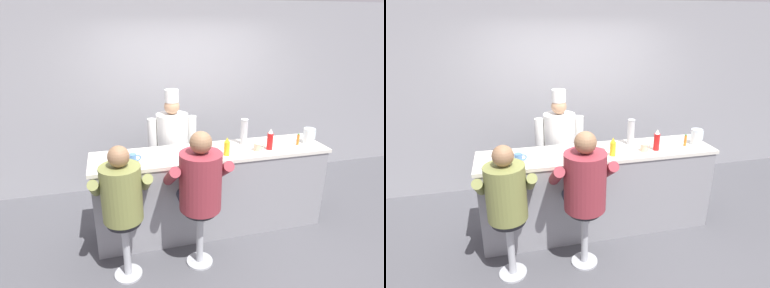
{
  "view_description": "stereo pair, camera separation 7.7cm",
  "coord_description": "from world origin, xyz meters",
  "views": [
    {
      "loc": [
        -1.08,
        -2.94,
        2.37
      ],
      "look_at": [
        -0.24,
        0.28,
        1.13
      ],
      "focal_mm": 30.0,
      "sensor_mm": 36.0,
      "label": 1
    },
    {
      "loc": [
        -1.0,
        -2.96,
        2.37
      ],
      "look_at": [
        -0.24,
        0.28,
        1.13
      ],
      "focal_mm": 30.0,
      "sensor_mm": 36.0,
      "label": 2
    }
  ],
  "objects": [
    {
      "name": "cereal_bowl",
      "position": [
        -0.03,
        0.21,
        1.04
      ],
      "size": [
        0.17,
        0.17,
        0.06
      ],
      "color": "#B24C47",
      "rests_on": "diner_counter"
    },
    {
      "name": "breakfast_plate",
      "position": [
        -1.15,
        0.13,
        1.03
      ],
      "size": [
        0.26,
        0.26,
        0.05
      ],
      "color": "white",
      "rests_on": "diner_counter"
    },
    {
      "name": "cup_stack_steel",
      "position": [
        0.45,
        0.44,
        1.17
      ],
      "size": [
        0.09,
        0.09,
        0.31
      ],
      "color": "#B7BABF",
      "rests_on": "diner_counter"
    },
    {
      "name": "diner_seated_maroon",
      "position": [
        -0.3,
        -0.25,
        0.91
      ],
      "size": [
        0.63,
        0.62,
        1.46
      ],
      "color": "#B2B5BA",
      "rests_on": "ground_plane"
    },
    {
      "name": "ground_plane",
      "position": [
        0.0,
        0.0,
        0.0
      ],
      "size": [
        20.0,
        20.0,
        0.0
      ],
      "primitive_type": "plane",
      "color": "#4C4C51"
    },
    {
      "name": "mustard_bottle_yellow",
      "position": [
        0.12,
        0.15,
        1.11
      ],
      "size": [
        0.07,
        0.07,
        0.21
      ],
      "color": "yellow",
      "rests_on": "diner_counter"
    },
    {
      "name": "ketchup_bottle_red",
      "position": [
        0.66,
        0.19,
        1.13
      ],
      "size": [
        0.07,
        0.07,
        0.25
      ],
      "color": "red",
      "rests_on": "diner_counter"
    },
    {
      "name": "coffee_mug_blue",
      "position": [
        -0.9,
        0.19,
        1.06
      ],
      "size": [
        0.13,
        0.08,
        0.1
      ],
      "color": "#4C7AB2",
      "rests_on": "diner_counter"
    },
    {
      "name": "diner_seated_olive",
      "position": [
        -1.05,
        -0.25,
        0.88
      ],
      "size": [
        0.57,
        0.57,
        1.39
      ],
      "color": "#B2B5BA",
      "rests_on": "ground_plane"
    },
    {
      "name": "hot_sauce_bottle_orange",
      "position": [
        1.06,
        0.24,
        1.08
      ],
      "size": [
        0.03,
        0.03,
        0.14
      ],
      "color": "orange",
      "rests_on": "diner_counter"
    },
    {
      "name": "cook_in_whites_near",
      "position": [
        -0.34,
        0.91,
        0.89
      ],
      "size": [
        0.63,
        0.41,
        1.62
      ],
      "color": "#232328",
      "rests_on": "ground_plane"
    },
    {
      "name": "napkin_dispenser_chrome",
      "position": [
        -0.26,
        0.17,
        1.08
      ],
      "size": [
        0.11,
        0.06,
        0.13
      ],
      "color": "silver",
      "rests_on": "diner_counter"
    },
    {
      "name": "coffee_mug_tan",
      "position": [
        0.52,
        0.19,
        1.06
      ],
      "size": [
        0.13,
        0.08,
        0.09
      ],
      "color": "beige",
      "rests_on": "diner_counter"
    },
    {
      "name": "wall_back",
      "position": [
        0.0,
        1.68,
        1.35
      ],
      "size": [
        10.0,
        0.06,
        2.7
      ],
      "color": "#99999E",
      "rests_on": "ground_plane"
    },
    {
      "name": "water_pitcher_clear",
      "position": [
        1.23,
        0.27,
        1.1
      ],
      "size": [
        0.16,
        0.14,
        0.19
      ],
      "color": "silver",
      "rests_on": "diner_counter"
    },
    {
      "name": "diner_counter",
      "position": [
        0.0,
        0.31,
        0.51
      ],
      "size": [
        2.74,
        0.62,
        1.01
      ],
      "color": "gray",
      "rests_on": "ground_plane"
    }
  ]
}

